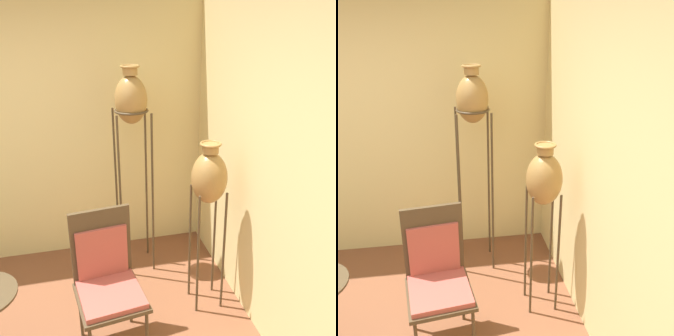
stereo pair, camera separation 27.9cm
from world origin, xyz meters
TOP-DOWN VIEW (x-y plane):
  - wall_right at (2.06, 0.00)m, footprint 0.06×8.06m
  - vase_stand_tall at (1.25, 1.60)m, footprint 0.32×0.32m
  - vase_stand_medium at (1.74, 0.89)m, footprint 0.28×0.28m
  - chair at (0.88, 0.65)m, footprint 0.53×0.54m

SIDE VIEW (x-z plane):
  - chair at x=0.88m, z-range 0.05..1.12m
  - vase_stand_medium at x=1.74m, z-range 0.42..1.88m
  - wall_right at x=2.06m, z-range 0.00..2.70m
  - vase_stand_tall at x=1.25m, z-range 0.64..2.60m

